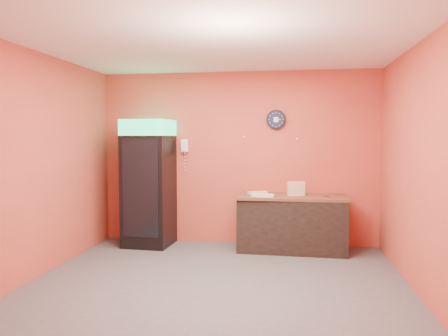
# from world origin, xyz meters

# --- Properties ---
(floor) EXTENTS (4.50, 4.50, 0.00)m
(floor) POSITION_xyz_m (0.00, 0.00, 0.00)
(floor) COLOR #47474C
(floor) RESTS_ON ground
(back_wall) EXTENTS (4.50, 0.02, 2.80)m
(back_wall) POSITION_xyz_m (0.00, 2.00, 1.40)
(back_wall) COLOR #CD4F3A
(back_wall) RESTS_ON floor
(left_wall) EXTENTS (0.02, 4.00, 2.80)m
(left_wall) POSITION_xyz_m (-2.25, 0.00, 1.40)
(left_wall) COLOR #CD4F3A
(left_wall) RESTS_ON floor
(right_wall) EXTENTS (0.02, 4.00, 2.80)m
(right_wall) POSITION_xyz_m (2.25, 0.00, 1.40)
(right_wall) COLOR #CD4F3A
(right_wall) RESTS_ON floor
(ceiling) EXTENTS (4.50, 4.00, 0.02)m
(ceiling) POSITION_xyz_m (0.00, 0.00, 2.80)
(ceiling) COLOR white
(ceiling) RESTS_ON back_wall
(beverage_cooler) EXTENTS (0.75, 0.76, 2.02)m
(beverage_cooler) POSITION_xyz_m (-1.39, 1.60, 0.99)
(beverage_cooler) COLOR black
(beverage_cooler) RESTS_ON floor
(prep_counter) EXTENTS (1.64, 0.77, 0.81)m
(prep_counter) POSITION_xyz_m (0.89, 1.64, 0.41)
(prep_counter) COLOR black
(prep_counter) RESTS_ON floor
(wall_clock) EXTENTS (0.31, 0.06, 0.31)m
(wall_clock) POSITION_xyz_m (0.62, 1.97, 2.02)
(wall_clock) COLOR black
(wall_clock) RESTS_ON back_wall
(wall_phone) EXTENTS (0.11, 0.10, 0.21)m
(wall_phone) POSITION_xyz_m (-0.88, 1.95, 1.60)
(wall_phone) COLOR white
(wall_phone) RESTS_ON back_wall
(butcher_paper) EXTENTS (1.66, 0.75, 0.04)m
(butcher_paper) POSITION_xyz_m (0.89, 1.64, 0.83)
(butcher_paper) COLOR brown
(butcher_paper) RESTS_ON prep_counter
(sub_roll_stack) EXTENTS (0.27, 0.17, 0.21)m
(sub_roll_stack) POSITION_xyz_m (0.94, 1.62, 0.96)
(sub_roll_stack) COLOR beige
(sub_roll_stack) RESTS_ON butcher_paper
(wrapped_sandwich_left) EXTENTS (0.32, 0.16, 0.04)m
(wrapped_sandwich_left) POSITION_xyz_m (0.44, 1.43, 0.87)
(wrapped_sandwich_left) COLOR silver
(wrapped_sandwich_left) RESTS_ON butcher_paper
(wrapped_sandwich_mid) EXTENTS (0.28, 0.13, 0.04)m
(wrapped_sandwich_mid) POSITION_xyz_m (0.48, 1.43, 0.87)
(wrapped_sandwich_mid) COLOR silver
(wrapped_sandwich_mid) RESTS_ON butcher_paper
(wrapped_sandwich_right) EXTENTS (0.32, 0.23, 0.04)m
(wrapped_sandwich_right) POSITION_xyz_m (0.35, 1.72, 0.87)
(wrapped_sandwich_right) COLOR silver
(wrapped_sandwich_right) RESTS_ON butcher_paper
(kitchen_tool) EXTENTS (0.06, 0.06, 0.06)m
(kitchen_tool) POSITION_xyz_m (0.99, 1.68, 0.88)
(kitchen_tool) COLOR silver
(kitchen_tool) RESTS_ON butcher_paper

